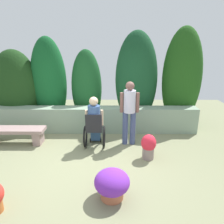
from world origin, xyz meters
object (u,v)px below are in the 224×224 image
object	(u,v)px
person_in_wheelchair	(94,124)
flower_pot_terracotta_by_wall	(148,146)
stone_bench	(14,133)
person_standing_companion	(129,109)
flower_pot_purple_near	(112,184)

from	to	relation	value
person_in_wheelchair	flower_pot_terracotta_by_wall	world-z (taller)	person_in_wheelchair
stone_bench	person_standing_companion	size ratio (longest dim) A/B	0.98
flower_pot_purple_near	flower_pot_terracotta_by_wall	bearing A→B (deg)	58.23
flower_pot_purple_near	flower_pot_terracotta_by_wall	world-z (taller)	flower_pot_terracotta_by_wall
flower_pot_terracotta_by_wall	person_standing_companion	bearing A→B (deg)	117.37
flower_pot_purple_near	flower_pot_terracotta_by_wall	xyz separation A→B (m)	(0.83, 1.34, 0.04)
stone_bench	person_standing_companion	distance (m)	3.12
person_standing_companion	flower_pot_terracotta_by_wall	world-z (taller)	person_standing_companion
person_in_wheelchair	stone_bench	bearing A→B (deg)	-174.06
flower_pot_terracotta_by_wall	flower_pot_purple_near	bearing A→B (deg)	-121.77
stone_bench	flower_pot_terracotta_by_wall	size ratio (longest dim) A/B	2.76
stone_bench	person_in_wheelchair	bearing A→B (deg)	0.89
person_in_wheelchair	person_standing_companion	bearing A→B (deg)	19.02
person_standing_companion	flower_pot_purple_near	size ratio (longest dim) A/B	2.74
person_in_wheelchair	flower_pot_terracotta_by_wall	xyz separation A→B (m)	(1.28, -0.62, -0.30)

